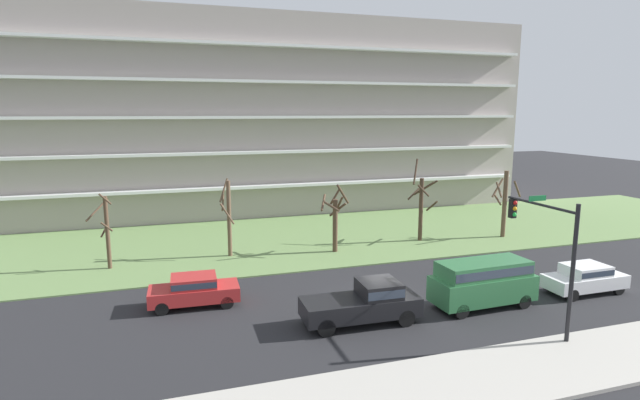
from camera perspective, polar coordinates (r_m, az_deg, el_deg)
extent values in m
plane|color=#232326|center=(26.48, 7.48, -11.42)|extent=(160.00, 160.00, 0.00)
cube|color=#ADA89E|center=(20.20, 17.73, -18.75)|extent=(80.00, 4.00, 0.15)
cube|color=#66844C|center=(38.97, -1.33, -4.25)|extent=(80.00, 16.00, 0.08)
cube|color=#9E938C|center=(52.02, -6.03, 9.41)|extent=(49.87, 13.35, 18.28)
cube|color=silver|center=(45.54, -4.04, 1.66)|extent=(47.88, 0.90, 0.24)
cube|color=silver|center=(45.20, -4.09, 5.49)|extent=(47.88, 0.90, 0.24)
cube|color=silver|center=(45.07, -4.14, 9.35)|extent=(47.88, 0.90, 0.24)
cube|color=silver|center=(45.13, -4.19, 13.22)|extent=(47.88, 0.90, 0.24)
cube|color=silver|center=(45.41, -4.24, 17.06)|extent=(47.88, 0.90, 0.24)
cylinder|color=#4C3828|center=(33.39, -22.94, -3.50)|extent=(0.25, 0.25, 4.59)
cylinder|color=#4C3828|center=(32.99, -23.02, -2.81)|extent=(0.70, 0.14, 0.64)
cylinder|color=#4C3828|center=(33.56, -23.26, -3.27)|extent=(0.49, 0.53, 0.70)
cylinder|color=#4C3828|center=(33.75, -23.95, -1.01)|extent=(1.31, 1.23, 1.23)
cylinder|color=#4C3828|center=(32.67, -23.18, 0.10)|extent=(0.72, 0.20, 0.75)
cylinder|color=brown|center=(33.92, -10.25, -2.15)|extent=(0.28, 0.28, 5.17)
cylinder|color=brown|center=(33.83, -10.86, 1.10)|extent=(0.74, 0.69, 1.54)
cylinder|color=brown|center=(33.43, -10.48, -1.55)|extent=(0.94, 0.50, 1.42)
cylinder|color=brown|center=(33.75, -10.95, -0.29)|extent=(0.33, 0.86, 1.01)
cylinder|color=#4C3828|center=(34.57, 1.73, -2.98)|extent=(0.34, 0.34, 3.74)
cylinder|color=#4C3828|center=(33.78, 1.33, -0.75)|extent=(0.93, 0.94, 0.66)
cylinder|color=#4C3828|center=(34.88, 2.03, -1.10)|extent=(1.08, 0.89, 1.06)
cylinder|color=#4C3828|center=(33.77, 2.60, 0.67)|extent=(1.21, 0.90, 1.46)
cylinder|color=#4C3828|center=(34.40, 2.27, -0.30)|extent=(0.25, 0.84, 0.95)
cylinder|color=#4C3828|center=(34.33, 0.38, -0.28)|extent=(0.88, 1.61, 0.93)
cylinder|color=#4C3828|center=(34.48, 1.76, 0.45)|extent=(0.77, 0.42, 1.19)
cylinder|color=#423023|center=(38.16, 11.36, -1.13)|extent=(0.31, 0.31, 4.78)
cylinder|color=#423023|center=(37.82, 10.78, 3.18)|extent=(0.82, 0.93, 1.85)
cylinder|color=#423023|center=(38.72, 11.88, 1.36)|extent=(1.32, 1.48, 1.30)
cylinder|color=#423023|center=(38.46, 12.55, -0.68)|extent=(0.32, 1.79, 1.09)
cylinder|color=#423023|center=(37.51, 11.64, 1.04)|extent=(0.95, 0.31, 0.93)
cylinder|color=#423023|center=(38.40, 10.66, 0.79)|extent=(1.39, 0.61, 0.96)
cylinder|color=#423023|center=(38.62, 11.62, 1.26)|extent=(1.28, 1.07, 1.10)
cylinder|color=brown|center=(41.04, 20.18, -0.48)|extent=(0.33, 0.33, 5.20)
cylinder|color=brown|center=(40.65, 19.63, 1.10)|extent=(0.42, 1.12, 1.08)
cylinder|color=brown|center=(40.72, 19.47, 0.06)|extent=(0.42, 1.25, 0.72)
cylinder|color=brown|center=(40.61, 21.45, 1.17)|extent=(1.56, 1.18, 1.46)
cylinder|color=brown|center=(41.18, 19.48, 1.31)|extent=(1.39, 0.68, 1.39)
cube|color=#B22828|center=(26.34, -14.06, -10.21)|extent=(4.48, 2.00, 0.70)
cube|color=#B22828|center=(26.13, -14.12, -8.92)|extent=(2.27, 1.76, 0.55)
cube|color=#2D3847|center=(26.13, -14.12, -8.92)|extent=(2.23, 1.79, 0.30)
cylinder|color=black|center=(25.75, -17.48, -11.68)|extent=(0.65, 0.25, 0.64)
cylinder|color=black|center=(27.23, -17.36, -10.47)|extent=(0.65, 0.25, 0.64)
cylinder|color=black|center=(25.78, -10.50, -11.35)|extent=(0.65, 0.25, 0.64)
cylinder|color=black|center=(27.25, -10.78, -10.16)|extent=(0.65, 0.25, 0.64)
cube|color=white|center=(30.80, 27.79, -8.11)|extent=(4.40, 1.81, 0.70)
cube|color=white|center=(30.62, 27.88, -6.99)|extent=(2.20, 1.66, 0.55)
cube|color=#2D3847|center=(30.62, 27.88, -6.99)|extent=(2.16, 1.70, 0.30)
cylinder|color=black|center=(32.49, 28.66, -7.92)|extent=(0.64, 0.22, 0.64)
cylinder|color=black|center=(31.50, 30.75, -8.65)|extent=(0.64, 0.22, 0.64)
cylinder|color=black|center=(30.39, 24.60, -8.78)|extent=(0.64, 0.22, 0.64)
cylinder|color=black|center=(29.32, 26.70, -9.62)|extent=(0.64, 0.22, 0.64)
cube|color=#2D6B3D|center=(26.62, 17.94, -9.46)|extent=(5.26, 2.17, 1.25)
cube|color=#2D6B3D|center=(26.31, 18.06, -7.40)|extent=(4.66, 1.99, 0.75)
cube|color=#2D3847|center=(26.31, 18.06, -7.40)|extent=(4.57, 2.03, 0.41)
cylinder|color=black|center=(28.57, 19.71, -9.55)|extent=(0.73, 0.24, 0.72)
cylinder|color=black|center=(27.31, 22.11, -10.61)|extent=(0.73, 0.24, 0.72)
cylinder|color=black|center=(26.50, 13.50, -10.77)|extent=(0.73, 0.24, 0.72)
cylinder|color=black|center=(25.14, 15.76, -12.04)|extent=(0.73, 0.24, 0.72)
cube|color=black|center=(23.62, 4.58, -11.93)|extent=(5.46, 2.17, 0.85)
cube|color=black|center=(23.66, 6.68, -9.92)|extent=(1.86, 1.90, 0.70)
cube|color=#2D3847|center=(23.66, 6.68, -9.92)|extent=(1.82, 1.93, 0.38)
cylinder|color=black|center=(25.22, 7.95, -11.58)|extent=(0.81, 0.25, 0.80)
cylinder|color=black|center=(23.73, 9.73, -13.05)|extent=(0.81, 0.25, 0.80)
cylinder|color=black|center=(24.02, -0.53, -12.61)|extent=(0.81, 0.25, 0.80)
cylinder|color=black|center=(22.45, 0.72, -14.28)|extent=(0.81, 0.25, 0.80)
cylinder|color=black|center=(23.25, 26.67, -7.69)|extent=(0.18, 0.18, 5.99)
cylinder|color=black|center=(24.13, 23.71, -0.49)|extent=(0.12, 4.18, 0.12)
cube|color=black|center=(25.56, 20.99, -0.90)|extent=(0.28, 0.28, 0.90)
sphere|color=red|center=(25.39, 21.24, -0.30)|extent=(0.20, 0.20, 0.20)
sphere|color=#F2A519|center=(25.44, 21.20, -0.92)|extent=(0.20, 0.20, 0.20)
sphere|color=green|center=(25.49, 21.17, -1.54)|extent=(0.20, 0.20, 0.20)
cube|color=#197238|center=(24.24, 23.42, 0.18)|extent=(0.90, 0.04, 0.24)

